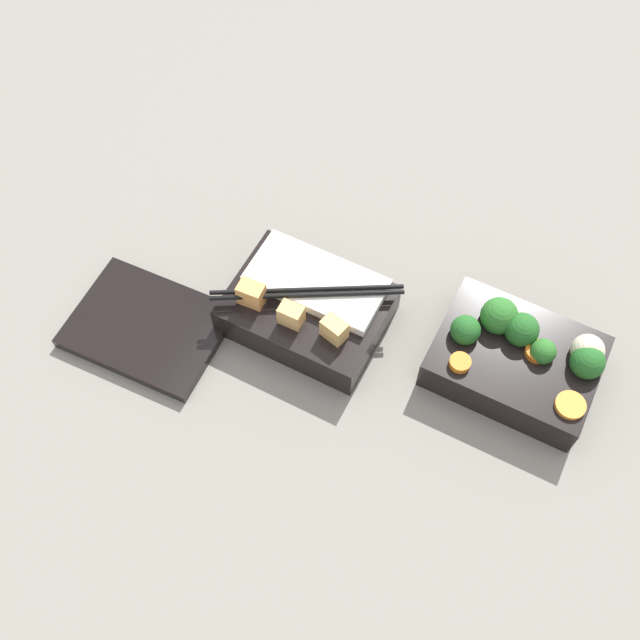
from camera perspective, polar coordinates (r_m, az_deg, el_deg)
ground_plane at (r=0.84m, az=6.48°, el=-1.82°), size 3.00×3.00×0.00m
bento_tray_vegetable at (r=0.82m, az=14.86°, el=-2.70°), size 0.17×0.13×0.07m
bento_tray_rice at (r=0.83m, az=-0.93°, el=1.08°), size 0.19×0.13×0.07m
bento_lid at (r=0.86m, az=-13.02°, el=-0.51°), size 0.17×0.13×0.01m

